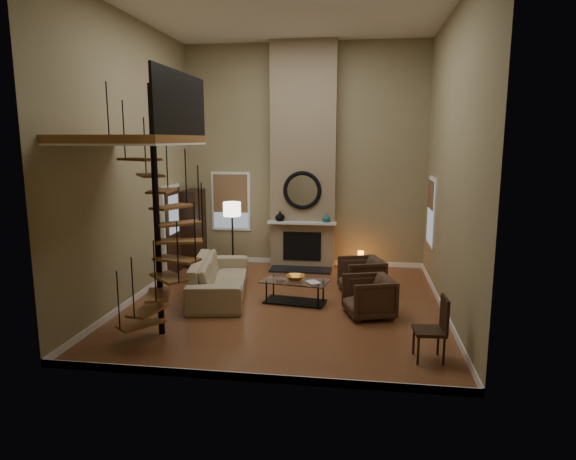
# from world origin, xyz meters

# --- Properties ---
(ground) EXTENTS (6.00, 6.50, 0.01)m
(ground) POSITION_xyz_m (0.00, 0.00, -0.01)
(ground) COLOR brown
(ground) RESTS_ON ground
(back_wall) EXTENTS (6.00, 0.02, 5.50)m
(back_wall) POSITION_xyz_m (0.00, 3.25, 2.75)
(back_wall) COLOR #90845D
(back_wall) RESTS_ON ground
(front_wall) EXTENTS (6.00, 0.02, 5.50)m
(front_wall) POSITION_xyz_m (0.00, -3.25, 2.75)
(front_wall) COLOR #90845D
(front_wall) RESTS_ON ground
(left_wall) EXTENTS (0.02, 6.50, 5.50)m
(left_wall) POSITION_xyz_m (-3.00, 0.00, 2.75)
(left_wall) COLOR #90845D
(left_wall) RESTS_ON ground
(right_wall) EXTENTS (0.02, 6.50, 5.50)m
(right_wall) POSITION_xyz_m (3.00, 0.00, 2.75)
(right_wall) COLOR #90845D
(right_wall) RESTS_ON ground
(ceiling) EXTENTS (6.00, 6.50, 0.01)m
(ceiling) POSITION_xyz_m (0.00, 0.00, 5.50)
(ceiling) COLOR silver
(ceiling) RESTS_ON back_wall
(baseboard_back) EXTENTS (6.00, 0.02, 0.12)m
(baseboard_back) POSITION_xyz_m (0.00, 3.24, 0.06)
(baseboard_back) COLOR white
(baseboard_back) RESTS_ON ground
(baseboard_front) EXTENTS (6.00, 0.02, 0.12)m
(baseboard_front) POSITION_xyz_m (0.00, -3.24, 0.06)
(baseboard_front) COLOR white
(baseboard_front) RESTS_ON ground
(baseboard_left) EXTENTS (0.02, 6.50, 0.12)m
(baseboard_left) POSITION_xyz_m (-2.99, 0.00, 0.06)
(baseboard_left) COLOR white
(baseboard_left) RESTS_ON ground
(baseboard_right) EXTENTS (0.02, 6.50, 0.12)m
(baseboard_right) POSITION_xyz_m (2.99, 0.00, 0.06)
(baseboard_right) COLOR white
(baseboard_right) RESTS_ON ground
(chimney_breast) EXTENTS (1.60, 0.38, 5.50)m
(chimney_breast) POSITION_xyz_m (0.00, 3.06, 2.75)
(chimney_breast) COLOR #8D775C
(chimney_breast) RESTS_ON ground
(hearth) EXTENTS (1.50, 0.60, 0.04)m
(hearth) POSITION_xyz_m (0.00, 2.57, 0.02)
(hearth) COLOR black
(hearth) RESTS_ON ground
(firebox) EXTENTS (0.95, 0.02, 0.72)m
(firebox) POSITION_xyz_m (0.00, 2.86, 0.55)
(firebox) COLOR black
(firebox) RESTS_ON chimney_breast
(mantel) EXTENTS (1.70, 0.18, 0.06)m
(mantel) POSITION_xyz_m (0.00, 2.78, 1.15)
(mantel) COLOR white
(mantel) RESTS_ON chimney_breast
(mirror_frame) EXTENTS (0.94, 0.10, 0.94)m
(mirror_frame) POSITION_xyz_m (0.00, 2.84, 1.95)
(mirror_frame) COLOR black
(mirror_frame) RESTS_ON chimney_breast
(mirror_disc) EXTENTS (0.80, 0.01, 0.80)m
(mirror_disc) POSITION_xyz_m (0.00, 2.85, 1.95)
(mirror_disc) COLOR white
(mirror_disc) RESTS_ON chimney_breast
(vase_left) EXTENTS (0.24, 0.24, 0.25)m
(vase_left) POSITION_xyz_m (-0.55, 2.82, 1.30)
(vase_left) COLOR black
(vase_left) RESTS_ON mantel
(vase_right) EXTENTS (0.20, 0.20, 0.21)m
(vase_right) POSITION_xyz_m (0.60, 2.82, 1.28)
(vase_right) COLOR #195957
(vase_right) RESTS_ON mantel
(window_back) EXTENTS (1.02, 0.06, 1.52)m
(window_back) POSITION_xyz_m (-1.90, 3.22, 1.62)
(window_back) COLOR white
(window_back) RESTS_ON back_wall
(window_right) EXTENTS (0.06, 1.02, 1.52)m
(window_right) POSITION_xyz_m (2.97, 2.00, 1.63)
(window_right) COLOR white
(window_right) RESTS_ON right_wall
(entry_door) EXTENTS (0.10, 1.05, 2.16)m
(entry_door) POSITION_xyz_m (-2.95, 1.80, 1.05)
(entry_door) COLOR white
(entry_door) RESTS_ON ground
(loft) EXTENTS (1.70, 2.20, 1.09)m
(loft) POSITION_xyz_m (-2.04, -1.80, 3.24)
(loft) COLOR #946030
(loft) RESTS_ON left_wall
(spiral_stair) EXTENTS (1.47, 1.47, 4.06)m
(spiral_stair) POSITION_xyz_m (-1.78, -1.79, 1.78)
(spiral_stair) COLOR black
(spiral_stair) RESTS_ON ground
(hutch) EXTENTS (0.41, 0.87, 1.94)m
(hutch) POSITION_xyz_m (-2.78, 2.80, 0.95)
(hutch) COLOR black
(hutch) RESTS_ON ground
(sofa) EXTENTS (1.48, 2.79, 0.77)m
(sofa) POSITION_xyz_m (-1.42, 0.33, 0.40)
(sofa) COLOR tan
(sofa) RESTS_ON ground
(armchair_near) EXTENTS (1.07, 1.05, 0.77)m
(armchair_near) POSITION_xyz_m (1.55, 0.99, 0.35)
(armchair_near) COLOR #452D20
(armchair_near) RESTS_ON ground
(armchair_far) EXTENTS (1.04, 1.03, 0.76)m
(armchair_far) POSITION_xyz_m (1.68, -0.42, 0.35)
(armchair_far) COLOR #452D20
(armchair_far) RESTS_ON ground
(coffee_table) EXTENTS (1.38, 0.84, 0.47)m
(coffee_table) POSITION_xyz_m (0.18, 0.11, 0.28)
(coffee_table) COLOR silver
(coffee_table) RESTS_ON ground
(bowl) EXTENTS (0.37, 0.37, 0.09)m
(bowl) POSITION_xyz_m (0.18, 0.16, 0.50)
(bowl) COLOR orange
(bowl) RESTS_ON coffee_table
(book) EXTENTS (0.34, 0.36, 0.03)m
(book) POSITION_xyz_m (0.53, -0.04, 0.46)
(book) COLOR gray
(book) RESTS_ON coffee_table
(floor_lamp) EXTENTS (0.42, 0.42, 1.72)m
(floor_lamp) POSITION_xyz_m (-1.59, 2.15, 1.41)
(floor_lamp) COLOR black
(floor_lamp) RESTS_ON ground
(accent_lamp) EXTENTS (0.14, 0.14, 0.51)m
(accent_lamp) POSITION_xyz_m (1.46, 2.72, 0.25)
(accent_lamp) COLOR orange
(accent_lamp) RESTS_ON ground
(side_chair) EXTENTS (0.47, 0.46, 0.95)m
(side_chair) POSITION_xyz_m (2.53, -2.20, 0.53)
(side_chair) COLOR black
(side_chair) RESTS_ON ground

